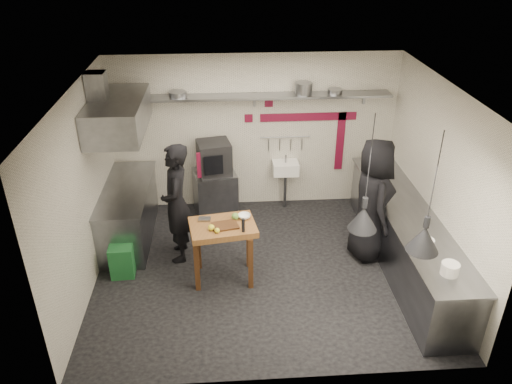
{
  "coord_description": "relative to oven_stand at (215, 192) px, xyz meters",
  "views": [
    {
      "loc": [
        -0.54,
        -6.14,
        4.66
      ],
      "look_at": [
        -0.09,
        0.3,
        1.18
      ],
      "focal_mm": 35.0,
      "sensor_mm": 36.0,
      "label": 1
    }
  ],
  "objects": [
    {
      "name": "pan_right",
      "position": [
        2.07,
        0.14,
        1.78
      ],
      "size": [
        0.32,
        0.32,
        0.08
      ],
      "primitive_type": "cylinder",
      "rotation": [
        0.0,
        0.0,
        0.39
      ],
      "color": "slate",
      "rests_on": "back_shelf"
    },
    {
      "name": "small_bowl_right",
      "position": [
        2.83,
        -2.59,
        0.56
      ],
      "size": [
        0.24,
        0.24,
        0.05
      ],
      "primitive_type": "cylinder",
      "rotation": [
        0.0,
        0.0,
        0.25
      ],
      "color": "white",
      "rests_on": "counter_right_top"
    },
    {
      "name": "lemon_b",
      "position": [
        0.05,
        -2.15,
        0.56
      ],
      "size": [
        0.09,
        0.09,
        0.07
      ],
      "primitive_type": "sphere",
      "rotation": [
        0.0,
        0.0,
        0.31
      ],
      "color": "yellow",
      "rests_on": "prep_table"
    },
    {
      "name": "hood_duct",
      "position": [
        -1.62,
        -0.73,
        2.15
      ],
      "size": [
        0.28,
        0.28,
        0.5
      ],
      "primitive_type": "cube",
      "color": "slate",
      "rests_on": "ceiling"
    },
    {
      "name": "counter_right",
      "position": [
        2.88,
        -1.78,
        0.05
      ],
      "size": [
        0.7,
        3.8,
        0.9
      ],
      "primitive_type": "cube",
      "color": "slate",
      "rests_on": "floor"
    },
    {
      "name": "pepper_mill",
      "position": [
        0.41,
        -2.14,
        0.62
      ],
      "size": [
        0.05,
        0.05,
        0.2
      ],
      "primitive_type": "cylinder",
      "rotation": [
        0.0,
        0.0,
        -0.21
      ],
      "color": "black",
      "rests_on": "prep_table"
    },
    {
      "name": "chef_right",
      "position": [
        2.39,
        -1.5,
        0.58
      ],
      "size": [
        0.66,
        0.98,
        1.96
      ],
      "primitive_type": "imported",
      "rotation": [
        0.0,
        0.0,
        1.61
      ],
      "color": "black",
      "rests_on": "floor"
    },
    {
      "name": "wall_back",
      "position": [
        0.73,
        0.32,
        1.0
      ],
      "size": [
        5.0,
        0.04,
        2.8
      ],
      "primitive_type": "cube",
      "color": "beige",
      "rests_on": "floor"
    },
    {
      "name": "counter_right_top",
      "position": [
        2.88,
        -1.78,
        0.52
      ],
      "size": [
        0.76,
        3.9,
        0.03
      ],
      "primitive_type": "cube",
      "color": "slate",
      "rests_on": "counter_right"
    },
    {
      "name": "pan_mid_left",
      "position": [
        -0.51,
        0.14,
        1.78
      ],
      "size": [
        0.3,
        0.3,
        0.07
      ],
      "primitive_type": "cylinder",
      "rotation": [
        0.0,
        0.0,
        0.3
      ],
      "color": "slate",
      "rests_on": "back_shelf"
    },
    {
      "name": "red_band_horiz",
      "position": [
        1.68,
        0.3,
        1.28
      ],
      "size": [
        1.7,
        0.02,
        0.14
      ],
      "primitive_type": "cube",
      "color": "maroon",
      "rests_on": "wall_back"
    },
    {
      "name": "stock_pot",
      "position": [
        1.54,
        0.14,
        1.84
      ],
      "size": [
        0.31,
        0.31,
        0.2
      ],
      "primitive_type": "cylinder",
      "rotation": [
        0.0,
        0.0,
        -0.07
      ],
      "color": "slate",
      "rests_on": "back_shelf"
    },
    {
      "name": "heat_lamp_near",
      "position": [
        1.88,
        -2.73,
        1.64
      ],
      "size": [
        0.4,
        0.4,
        1.52
      ],
      "primitive_type": null,
      "rotation": [
        0.0,
        0.0,
        -0.09
      ],
      "color": "black",
      "rests_on": "ceiling"
    },
    {
      "name": "shelf_bracket_mid",
      "position": [
        0.73,
        0.29,
        1.62
      ],
      "size": [
        0.04,
        0.06,
        0.24
      ],
      "primitive_type": "cube",
      "color": "slate",
      "rests_on": "wall_back"
    },
    {
      "name": "extractor_hood",
      "position": [
        -1.37,
        -0.73,
        1.75
      ],
      "size": [
        0.78,
        1.6,
        0.5
      ],
      "primitive_type": "cube",
      "color": "slate",
      "rests_on": "ceiling"
    },
    {
      "name": "shelf_bracket_right",
      "position": [
        2.63,
        0.29,
        1.62
      ],
      "size": [
        0.04,
        0.06,
        0.24
      ],
      "primitive_type": "cube",
      "color": "slate",
      "rests_on": "wall_back"
    },
    {
      "name": "counter_left_top",
      "position": [
        -1.42,
        -0.73,
        0.52
      ],
      "size": [
        0.76,
        2.0,
        0.03
      ],
      "primitive_type": "cube",
      "color": "slate",
      "rests_on": "counter_left"
    },
    {
      "name": "shelf_bracket_left",
      "position": [
        -1.17,
        0.29,
        1.62
      ],
      "size": [
        0.04,
        0.06,
        0.24
      ],
      "primitive_type": "cube",
      "color": "slate",
      "rests_on": "wall_back"
    },
    {
      "name": "plate_stack",
      "position": [
        2.85,
        -3.27,
        0.61
      ],
      "size": [
        0.27,
        0.27,
        0.15
      ],
      "primitive_type": "cylinder",
      "rotation": [
        0.0,
        0.0,
        -0.32
      ],
      "color": "white",
      "rests_on": "counter_right_top"
    },
    {
      "name": "sink_tap",
      "position": [
        1.28,
        0.14,
        0.56
      ],
      "size": [
        0.03,
        0.03,
        0.14
      ],
      "primitive_type": "cylinder",
      "color": "slate",
      "rests_on": "hand_sink"
    },
    {
      "name": "lemon_a",
      "position": [
        -0.03,
        -2.07,
        0.56
      ],
      "size": [
        0.1,
        0.1,
        0.09
      ],
      "primitive_type": "sphere",
      "rotation": [
        0.0,
        0.0,
        -0.12
      ],
      "color": "yellow",
      "rests_on": "prep_table"
    },
    {
      "name": "red_tile_b",
      "position": [
        0.63,
        0.3,
        1.28
      ],
      "size": [
        0.14,
        0.02,
        0.14
      ],
      "primitive_type": "cube",
      "color": "maroon",
      "rests_on": "wall_back"
    },
    {
      "name": "green_bin",
      "position": [
        -1.38,
        -1.75,
        -0.15
      ],
      "size": [
        0.36,
        0.36,
        0.5
      ],
      "primitive_type": "cube",
      "rotation": [
        0.0,
        0.0,
        0.04
      ],
      "color": "#1B5D2A",
      "rests_on": "floor"
    },
    {
      "name": "sink_drain",
      "position": [
        1.28,
        0.1,
        -0.06
      ],
      "size": [
        0.06,
        0.06,
        0.66
      ],
      "primitive_type": "cylinder",
      "color": "slate",
      "rests_on": "floor"
    },
    {
      "name": "hand_sink",
      "position": [
        1.28,
        0.14,
        0.38
      ],
      "size": [
        0.46,
        0.34,
        0.22
      ],
      "primitive_type": "cube",
      "color": "white",
      "rests_on": "wall_back"
    },
    {
      "name": "counter_left",
      "position": [
        -1.42,
        -0.73,
        0.05
      ],
      "size": [
        0.7,
        1.9,
        0.9
      ],
      "primitive_type": "cube",
      "color": "slate",
      "rests_on": "floor"
    },
    {
      "name": "bowl",
      "position": [
        0.44,
        -1.78,
        0.55
      ],
      "size": [
        0.19,
        0.19,
        0.06
      ],
      "primitive_type": "imported",
      "rotation": [
        0.0,
        0.0,
        0.05
      ],
      "color": "white",
      "rests_on": "prep_table"
    },
    {
      "name": "steel_tray",
      "position": [
        -0.13,
        -1.8,
        0.54
      ],
      "size": [
        0.18,
        0.13,
        0.03
      ],
      "primitive_type": "cube",
      "rotation": [
        0.0,
        0.0,
        -0.07
      ],
      "color": "slate",
      "rests_on": "prep_table"
    },
    {
      "name": "wall_front",
      "position": [
        0.73,
        -3.88,
        1.0
      ],
      "size": [
        5.0,
        0.04,
        2.8
      ],
      "primitive_type": "cube",
      "color": "beige",
      "rests_on": "floor"
    },
    {
      "name": "pan_far_left",
      "position": [
        -0.55,
        0.14,
        1.79
      ],
      "size": [
        0.33,
        0.33,
        0.09
      ],
      "primitive_type": "cylinder",
      "rotation": [
        0.0,
        0.0,
        -0.15
      ],
      "color": "slate",
      "rests_on": "back_shelf"
    },
    {
      "name": "ceiling",
      "position": [
        0.73,
        -1.78,
        2.4
      ],
      "size": [
        5.0,
        5.0,
        0.0
      ],
      "primitive_type": "plane",
      "color": "silver",
      "rests_on": "floor"
    },
    {
      "name": "oven_door",
      "position": [
        -0.01,
        -0.26,
        0.69
      ],
      "size": [
        0.55,
        0.14,
        0.46
      ],
      "primitive_type": "cube",
      "rotation": [
        0.0,
        0.0,
        0.2
      ],
      "color": "maroon",
      "rests_on": "combi_oven"
    },
    {
      "name": "floor",
      "position": [
        0.73,
        -1.78,
        -0.4
      ],
      "size": [
        5.0,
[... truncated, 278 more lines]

